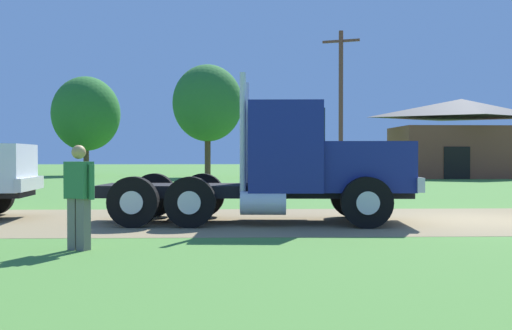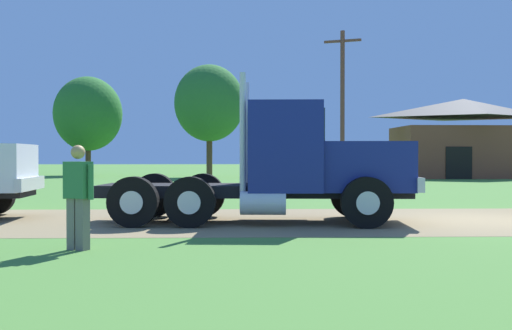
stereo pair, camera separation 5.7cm
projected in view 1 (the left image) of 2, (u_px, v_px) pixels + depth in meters
The scene contains 8 objects.
ground_plane at pixel (486, 220), 14.70m from camera, with size 200.00×200.00×0.00m, color #4A7E33.
dirt_track at pixel (486, 220), 14.70m from camera, with size 120.00×6.12×0.01m, color #85734F.
truck_foreground_white at pixel (294, 167), 14.13m from camera, with size 7.44×3.03×3.41m.
visitor_by_barrel at pixel (79, 193), 9.95m from camera, with size 0.57×0.42×1.74m.
shed_building at pixel (461, 140), 43.22m from camera, with size 9.98×5.92×5.68m.
utility_pole_near at pixel (341, 102), 35.32m from camera, with size 2.10×0.93×8.94m.
tree_left at pixel (86, 114), 48.56m from camera, with size 5.47×5.47×8.01m.
tree_mid at pixel (208, 103), 44.69m from camera, with size 5.21×5.21×8.38m.
Camera 1 is at (-6.10, -14.49, 1.56)m, focal length 42.09 mm.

